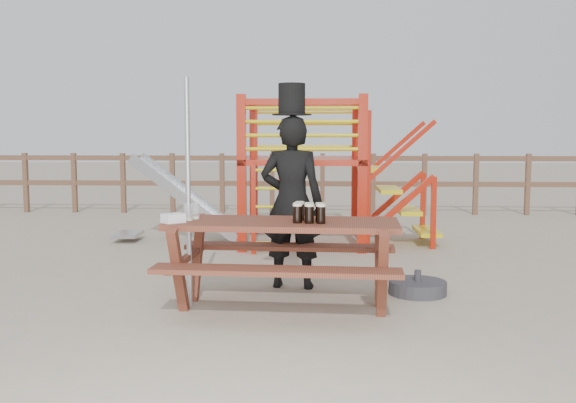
{
  "coord_description": "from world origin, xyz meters",
  "views": [
    {
      "loc": [
        0.42,
        -5.67,
        1.58
      ],
      "look_at": [
        0.11,
        0.8,
        0.89
      ],
      "focal_mm": 40.0,
      "sensor_mm": 36.0,
      "label": 1
    }
  ],
  "objects": [
    {
      "name": "parasol_base",
      "position": [
        1.4,
        0.6,
        0.07
      ],
      "size": [
        0.57,
        0.57,
        0.24
      ],
      "color": "#323237",
      "rests_on": "ground"
    },
    {
      "name": "metal_pole",
      "position": [
        -0.76,
        0.07,
        1.04
      ],
      "size": [
        0.05,
        0.05,
        2.08
      ],
      "primitive_type": "cylinder",
      "color": "#B2B2B7",
      "rests_on": "ground"
    },
    {
      "name": "back_fence",
      "position": [
        0.0,
        7.0,
        0.74
      ],
      "size": [
        15.09,
        0.09,
        1.2
      ],
      "color": "brown",
      "rests_on": "ground"
    },
    {
      "name": "paper_bag",
      "position": [
        -0.86,
        -0.12,
        0.84
      ],
      "size": [
        0.23,
        0.22,
        0.08
      ],
      "primitive_type": "cube",
      "rotation": [
        0.0,
        0.0,
        0.72
      ],
      "color": "white",
      "rests_on": "picnic_table"
    },
    {
      "name": "stout_pints",
      "position": [
        0.33,
        -0.04,
        0.89
      ],
      "size": [
        0.29,
        0.29,
        0.17
      ],
      "color": "black",
      "rests_on": "picnic_table"
    },
    {
      "name": "man_with_hat",
      "position": [
        0.15,
        0.83,
        0.93
      ],
      "size": [
        0.68,
        0.49,
        2.08
      ],
      "rotation": [
        0.0,
        0.0,
        3.04
      ],
      "color": "black",
      "rests_on": "ground"
    },
    {
      "name": "ground",
      "position": [
        0.0,
        0.0,
        0.0
      ],
      "size": [
        60.0,
        60.0,
        0.0
      ],
      "primitive_type": "plane",
      "color": "tan",
      "rests_on": "ground"
    },
    {
      "name": "picnic_table",
      "position": [
        0.1,
        0.03,
        0.5
      ],
      "size": [
        2.14,
        1.53,
        0.8
      ],
      "rotation": [
        0.0,
        0.0,
        -0.05
      ],
      "color": "brown",
      "rests_on": "ground"
    },
    {
      "name": "playground_fort",
      "position": [
        0.12,
        3.58,
        1.07
      ],
      "size": [
        4.71,
        1.84,
        2.1
      ],
      "color": "#B11E0B",
      "rests_on": "ground"
    },
    {
      "name": "empty_glasses",
      "position": [
        -0.73,
        0.08,
        0.87
      ],
      "size": [
        0.12,
        0.19,
        0.15
      ],
      "color": "silver",
      "rests_on": "picnic_table"
    }
  ]
}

